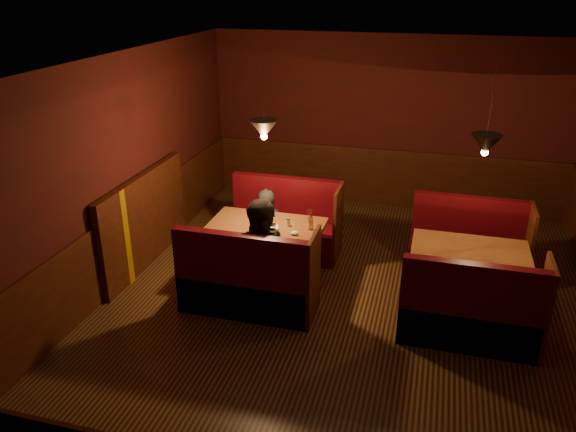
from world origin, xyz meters
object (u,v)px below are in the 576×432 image
(second_bench_near, at_px, (470,318))
(main_bench_near, at_px, (248,287))
(main_bench_far, at_px, (285,230))
(second_table, at_px, (468,264))
(second_bench_far, at_px, (467,252))
(main_table, at_px, (267,238))
(diner_a, at_px, (266,213))
(diner_b, at_px, (265,242))

(second_bench_near, bearing_deg, main_bench_near, -179.03)
(main_bench_far, height_order, second_bench_near, main_bench_far)
(main_bench_far, relative_size, second_table, 1.19)
(second_bench_far, bearing_deg, second_table, -92.20)
(main_table, bearing_deg, main_bench_near, -88.83)
(main_bench_far, bearing_deg, diner_a, -129.87)
(second_bench_near, bearing_deg, diner_b, 175.43)
(main_bench_near, height_order, diner_b, diner_b)
(main_bench_far, distance_m, second_table, 2.64)
(second_bench_near, xyz_separation_m, diner_a, (-2.74, 1.38, 0.36))
(main_bench_near, distance_m, diner_a, 1.48)
(main_bench_near, xyz_separation_m, diner_b, (0.15, 0.23, 0.51))
(main_bench_far, height_order, diner_a, diner_a)
(second_bench_far, height_order, diner_b, diner_b)
(main_bench_near, bearing_deg, main_table, 91.17)
(main_bench_far, relative_size, diner_a, 1.15)
(main_table, distance_m, second_table, 2.52)
(main_bench_far, height_order, second_table, main_bench_far)
(main_bench_near, height_order, diner_a, diner_a)
(main_bench_far, xyz_separation_m, diner_b, (0.15, -1.44, 0.51))
(main_table, bearing_deg, main_bench_far, 88.83)
(second_table, distance_m, diner_a, 2.77)
(second_table, height_order, second_bench_far, second_bench_far)
(main_table, height_order, second_bench_far, second_bench_far)
(main_table, distance_m, diner_b, 0.68)
(main_table, height_order, main_bench_far, main_bench_far)
(second_table, height_order, diner_b, diner_b)
(main_bench_far, height_order, diner_b, diner_b)
(main_bench_near, xyz_separation_m, second_bench_near, (2.53, 0.04, -0.01))
(main_bench_far, bearing_deg, second_table, -18.12)
(main_bench_far, relative_size, second_bench_far, 1.08)
(main_table, height_order, second_bench_near, second_bench_near)
(second_table, bearing_deg, main_table, -179.61)
(diner_a, xyz_separation_m, diner_b, (0.36, -1.19, 0.16))
(diner_a, bearing_deg, second_bench_near, 145.40)
(second_table, bearing_deg, diner_a, 168.16)
(main_bench_far, distance_m, second_bench_far, 2.53)
(main_bench_near, bearing_deg, second_bench_near, 0.97)
(main_table, height_order, diner_a, diner_a)
(second_bench_far, height_order, diner_a, diner_a)
(main_table, xyz_separation_m, second_bench_near, (2.55, -0.79, -0.27))
(main_table, bearing_deg, diner_b, -74.47)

